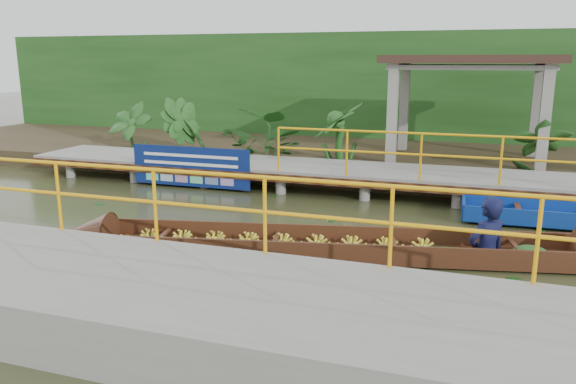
% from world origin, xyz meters
% --- Properties ---
extents(ground, '(80.00, 80.00, 0.00)m').
position_xyz_m(ground, '(0.00, 0.00, 0.00)').
color(ground, '#30341A').
rests_on(ground, ground).
extents(land_strip, '(30.00, 8.00, 0.45)m').
position_xyz_m(land_strip, '(0.00, 7.50, 0.23)').
color(land_strip, '#322819').
rests_on(land_strip, ground).
extents(far_dock, '(16.00, 2.06, 1.66)m').
position_xyz_m(far_dock, '(0.02, 3.43, 0.48)').
color(far_dock, gray).
rests_on(far_dock, ground).
extents(near_dock, '(18.00, 2.40, 1.73)m').
position_xyz_m(near_dock, '(1.00, -4.20, 0.30)').
color(near_dock, gray).
rests_on(near_dock, ground).
extents(pavilion, '(4.40, 3.00, 3.00)m').
position_xyz_m(pavilion, '(3.00, 6.30, 2.82)').
color(pavilion, gray).
rests_on(pavilion, ground).
extents(foliage_backdrop, '(30.00, 0.80, 4.00)m').
position_xyz_m(foliage_backdrop, '(0.00, 10.00, 2.00)').
color(foliage_backdrop, '#1A4315').
rests_on(foliage_backdrop, ground).
extents(vendor_boat, '(9.44, 2.86, 2.31)m').
position_xyz_m(vendor_boat, '(1.64, -0.98, 0.30)').
color(vendor_boat, '#3B2010').
rests_on(vendor_boat, ground).
extents(blue_banner, '(3.12, 0.04, 0.98)m').
position_xyz_m(blue_banner, '(-3.25, 2.48, 0.56)').
color(blue_banner, navy).
rests_on(blue_banner, ground).
extents(tropical_plants, '(14.18, 1.18, 1.47)m').
position_xyz_m(tropical_plants, '(-0.48, 5.30, 1.18)').
color(tropical_plants, '#1A4315').
rests_on(tropical_plants, ground).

